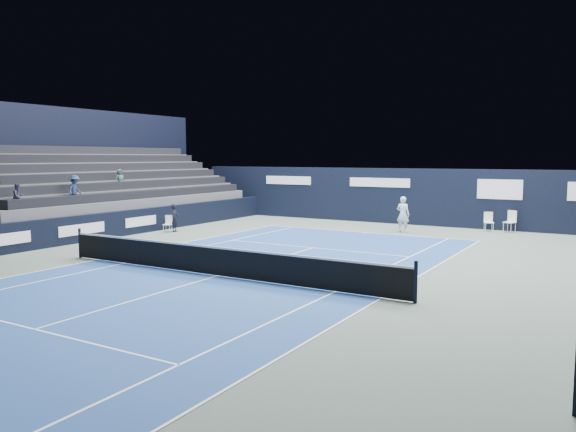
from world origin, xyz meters
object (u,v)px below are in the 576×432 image
at_px(tennis_net, 217,260).
at_px(tennis_player, 403,214).
at_px(folding_chair_back_b, 489,220).
at_px(folding_chair_back_a, 511,220).
at_px(line_judge_chair, 168,223).

relative_size(tennis_net, tennis_player, 7.17).
height_order(folding_chair_back_b, tennis_net, tennis_net).
bearing_deg(folding_chair_back_a, tennis_net, -89.47).
relative_size(folding_chair_back_b, tennis_player, 0.54).
height_order(folding_chair_back_a, folding_chair_back_b, folding_chair_back_a).
height_order(folding_chair_back_a, line_judge_chair, folding_chair_back_a).
bearing_deg(folding_chair_back_b, tennis_net, -129.76).
distance_m(line_judge_chair, tennis_net, 11.05).
height_order(folding_chair_back_b, line_judge_chair, folding_chair_back_b).
bearing_deg(tennis_player, folding_chair_back_a, 30.88).
bearing_deg(line_judge_chair, folding_chair_back_b, 13.24).
bearing_deg(folding_chair_back_a, tennis_player, -127.15).
height_order(line_judge_chair, tennis_player, tennis_player).
relative_size(folding_chair_back_a, folding_chair_back_b, 1.12).
height_order(folding_chair_back_b, tennis_player, tennis_player).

